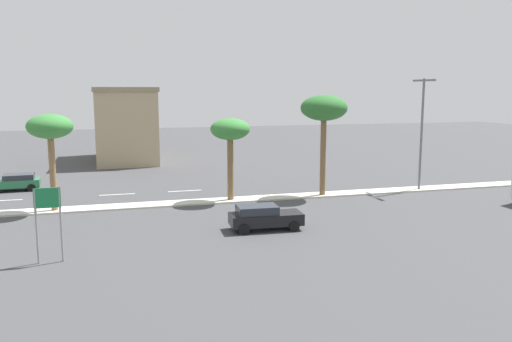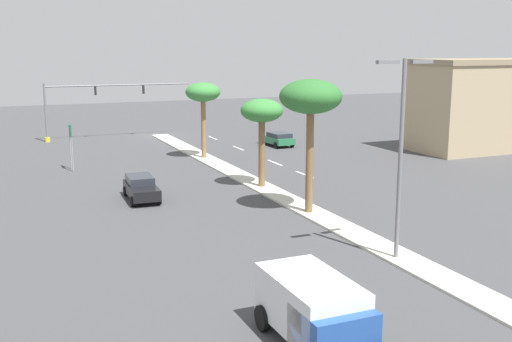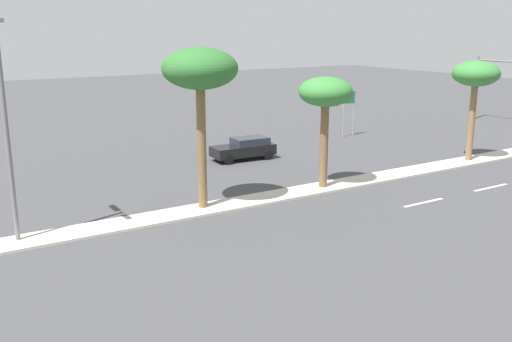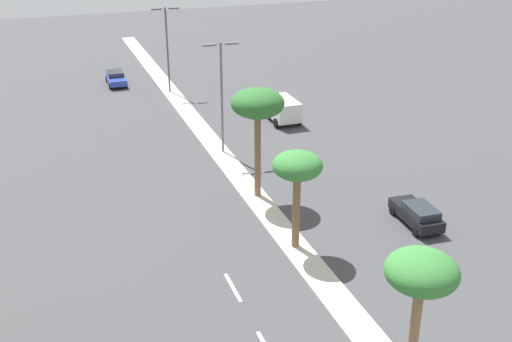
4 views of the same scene
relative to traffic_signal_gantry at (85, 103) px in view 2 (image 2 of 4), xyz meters
The scene contains 16 objects.
ground_plane 37.19m from the traffic_signal_gantry, 102.49° to the left, with size 160.00×160.00×0.00m, color #424244.
median_curb 47.28m from the traffic_signal_gantry, 99.77° to the left, with size 1.80×93.05×0.12m, color beige.
lane_stripe_front 14.03m from the traffic_signal_gantry, 163.10° to the left, with size 0.20×2.80×0.01m, color silver.
lane_stripe_mid 17.76m from the traffic_signal_gantry, 138.07° to the left, with size 0.20×2.80×0.01m, color silver.
lane_stripe_trailing 24.12m from the traffic_signal_gantry, 122.75° to the left, with size 0.20×2.80×0.01m, color silver.
lane_stripe_rear 28.82m from the traffic_signal_gantry, 116.81° to the left, with size 0.20×2.80×0.01m, color silver.
traffic_signal_gantry is the anchor object (origin of this frame).
directional_road_sign 16.97m from the traffic_signal_gantry, 78.04° to the left, with size 0.10×1.23×3.70m.
commercial_building 40.45m from the traffic_signal_gantry, 147.81° to the left, with size 14.07×6.97×8.66m.
palm_tree_mid 17.70m from the traffic_signal_gantry, 116.68° to the left, with size 3.05×3.05×6.62m.
palm_tree_inboard 29.39m from the traffic_signal_gantry, 105.78° to the left, with size 2.95×2.95×6.15m.
palm_tree_far 36.63m from the traffic_signal_gantry, 102.28° to the left, with size 3.63×3.63×7.85m.
street_lamp_rear 45.11m from the traffic_signal_gantry, 99.84° to the left, with size 2.90×0.24×9.14m.
sedan_green_far 20.93m from the traffic_signal_gantry, 145.31° to the left, with size 2.25×4.42×1.38m.
sedan_black_mid 28.47m from the traffic_signal_gantry, 88.78° to the left, with size 2.07×4.43×1.50m.
box_truck 50.48m from the traffic_signal_gantry, 90.17° to the left, with size 2.55×5.35×2.24m.
Camera 2 is at (17.16, 67.05, 9.76)m, focal length 43.15 mm.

